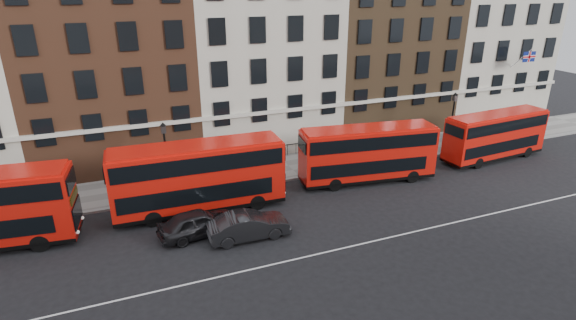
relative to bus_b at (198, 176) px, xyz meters
name	(u,v)px	position (x,y,z in m)	size (l,w,h in m)	color
ground	(350,227)	(8.28, -5.71, -2.52)	(120.00, 120.00, 0.00)	black
pavement	(288,166)	(8.28, 4.79, -2.44)	(80.00, 5.00, 0.15)	slate
kerb	(300,178)	(8.28, 2.29, -2.44)	(80.00, 0.30, 0.16)	gray
road_centre_line	(367,243)	(8.28, -7.71, -2.51)	(70.00, 0.12, 0.01)	white
building_terrace	(254,31)	(7.98, 12.16, 7.72)	(64.00, 11.95, 22.00)	#B6B09D
bus_b	(198,176)	(0.00, 0.00, 0.00)	(11.27, 3.13, 4.69)	red
bus_c	(367,153)	(12.79, 0.00, -0.19)	(10.54, 3.88, 4.33)	red
bus_d	(495,135)	(25.34, 0.00, -0.32)	(9.91, 3.07, 4.10)	red
car_rear	(198,223)	(-0.74, -3.12, -1.70)	(1.93, 4.81, 1.64)	black
car_front	(249,226)	(1.98, -4.57, -1.71)	(1.71, 4.91, 1.62)	#232326
lamp_post_left	(166,155)	(-1.58, 3.07, 0.56)	(0.44, 0.44, 5.33)	black
lamp_post_right	(452,119)	(23.00, 2.78, 0.56)	(0.44, 0.44, 5.33)	black
traffic_light	(529,116)	(32.01, 2.58, -0.07)	(0.25, 0.45, 3.27)	black
iron_railings	(279,151)	(8.28, 6.99, -1.87)	(6.60, 0.06, 1.00)	black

